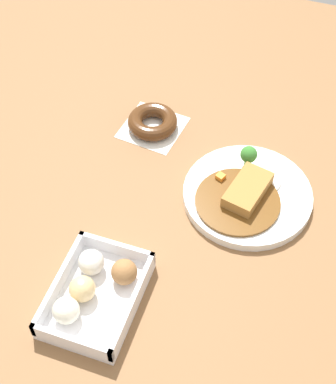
% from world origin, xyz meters
% --- Properties ---
extents(ground_plane, '(1.60, 1.60, 0.00)m').
position_xyz_m(ground_plane, '(0.00, 0.00, 0.00)').
color(ground_plane, brown).
extents(curry_plate, '(0.24, 0.24, 0.06)m').
position_xyz_m(curry_plate, '(-0.10, 0.13, 0.01)').
color(curry_plate, white).
rests_on(curry_plate, ground_plane).
extents(donut_box, '(0.19, 0.14, 0.06)m').
position_xyz_m(donut_box, '(0.19, -0.06, 0.02)').
color(donut_box, white).
rests_on(donut_box, ground_plane).
extents(chocolate_ring_donut, '(0.13, 0.13, 0.03)m').
position_xyz_m(chocolate_ring_donut, '(-0.22, -0.11, 0.02)').
color(chocolate_ring_donut, white).
rests_on(chocolate_ring_donut, ground_plane).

